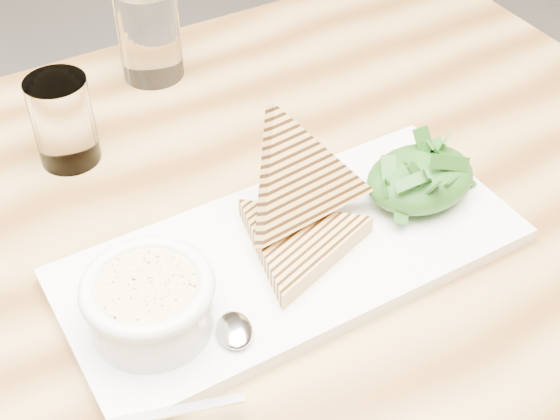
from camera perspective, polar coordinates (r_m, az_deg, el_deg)
table_top at (r=0.76m, az=-6.65°, el=-4.21°), size 1.23×0.87×0.04m
table_leg_br at (r=1.44m, az=6.54°, el=2.67°), size 0.06×0.06×0.70m
platter at (r=0.73m, az=0.88°, el=-3.31°), size 0.44×0.22×0.02m
soup_bowl at (r=0.66m, az=-9.42°, el=-7.15°), size 0.10×0.10×0.04m
soup at (r=0.64m, az=-9.68°, el=-5.69°), size 0.09×0.09×0.01m
bowl_rim at (r=0.64m, az=-9.70°, el=-5.57°), size 0.11×0.11×0.01m
sandwich_flat at (r=0.72m, az=1.33°, el=-2.38°), size 0.18×0.18×0.02m
sandwich_lean at (r=0.72m, az=1.54°, el=2.12°), size 0.16×0.16×0.17m
salad_base at (r=0.78m, az=10.21°, el=2.30°), size 0.11×0.09×0.04m
arugula_pile at (r=0.77m, az=10.26°, el=2.58°), size 0.11×0.10×0.05m
spoon_bowl at (r=0.65m, az=-3.33°, el=-8.76°), size 0.04×0.05×0.01m
spoon_handle at (r=0.62m, az=-7.45°, el=-14.33°), size 0.10×0.04×0.00m
glass_near at (r=0.85m, az=-15.57°, el=6.29°), size 0.06×0.06×0.10m
glass_far at (r=0.97m, az=-9.56°, el=12.66°), size 0.07×0.07×0.11m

